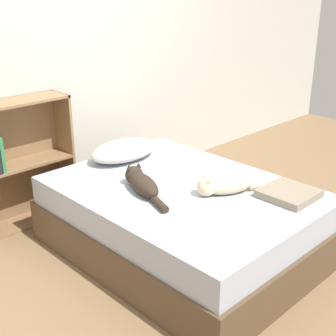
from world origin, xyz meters
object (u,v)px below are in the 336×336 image
bed (182,220)px  bookshelf (15,162)px  pillow (124,150)px  cat_dark (142,183)px  cat_light (224,185)px

bed → bookshelf: 1.36m
pillow → cat_dark: bearing=-118.6°
bed → cat_dark: size_ratio=3.30×
bookshelf → pillow: bearing=-37.2°
cat_light → bookshelf: bookshelf is taller
bed → bookshelf: bookshelf is taller
cat_dark → bookshelf: bookshelf is taller
cat_light → bookshelf: (-0.72, 1.46, -0.04)m
cat_dark → bookshelf: (-0.36, 1.05, -0.04)m
cat_light → bookshelf: bearing=-35.4°
pillow → bookshelf: 0.83m
bed → cat_dark: 0.41m
bookshelf → cat_dark: bearing=-70.9°
pillow → cat_dark: cat_dark is taller
bed → bookshelf: size_ratio=1.83×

